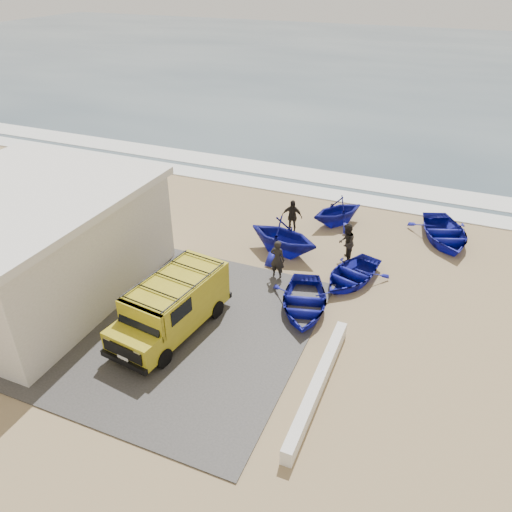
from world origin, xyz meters
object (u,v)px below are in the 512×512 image
(parapet, at_px, (318,384))
(boat_near_right, at_px, (351,274))
(boat_far_right, at_px, (445,233))
(boat_near_left, at_px, (304,302))
(boat_mid_left, at_px, (283,236))
(fisherman_back, at_px, (292,217))
(fisherman_middle, at_px, (346,243))
(boat_far_left, at_px, (338,211))
(fisherman_front, at_px, (277,259))
(building, at_px, (24,242))
(van, at_px, (173,304))

(parapet, relative_size, boat_near_right, 1.75)
(parapet, distance_m, boat_far_right, 12.14)
(boat_near_left, height_order, boat_far_right, boat_far_right)
(boat_mid_left, relative_size, fisherman_back, 1.98)
(boat_far_right, height_order, fisherman_middle, fisherman_middle)
(boat_mid_left, bearing_deg, boat_far_left, -8.55)
(boat_near_left, height_order, fisherman_front, fisherman_front)
(parapet, xyz_separation_m, boat_far_left, (-2.45, 11.51, 0.50))
(building, distance_m, boat_far_right, 18.81)
(fisherman_back, bearing_deg, boat_near_right, -46.54)
(parapet, xyz_separation_m, fisherman_back, (-4.30, 9.76, 0.60))
(building, bearing_deg, fisherman_middle, 32.32)
(fisherman_middle, bearing_deg, boat_near_right, 18.49)
(van, bearing_deg, fisherman_back, 88.45)
(parapet, bearing_deg, boat_mid_left, 117.50)
(parapet, bearing_deg, van, 171.18)
(boat_mid_left, bearing_deg, fisherman_front, -153.25)
(boat_near_left, distance_m, fisherman_back, 6.44)
(boat_near_left, xyz_separation_m, fisherman_front, (-1.78, 1.80, 0.51))
(van, xyz_separation_m, fisherman_front, (2.22, 4.78, -0.25))
(boat_mid_left, bearing_deg, parapet, -139.11)
(van, relative_size, fisherman_front, 2.91)
(building, bearing_deg, parapet, -4.58)
(fisherman_front, bearing_deg, building, 32.37)
(boat_near_left, distance_m, boat_far_left, 7.68)
(boat_near_left, height_order, boat_near_right, boat_near_left)
(boat_far_left, bearing_deg, van, -69.91)
(fisherman_front, distance_m, fisherman_middle, 3.42)
(fisherman_front, height_order, fisherman_middle, fisherman_middle)
(boat_far_right, height_order, fisherman_back, fisherman_back)
(boat_mid_left, distance_m, fisherman_middle, 2.86)
(boat_mid_left, xyz_separation_m, boat_far_left, (1.55, 3.84, -0.14))
(fisherman_back, bearing_deg, fisherman_middle, -33.50)
(boat_near_left, relative_size, fisherman_front, 2.08)
(building, height_order, van, building)
(boat_mid_left, relative_size, boat_far_right, 0.85)
(building, distance_m, van, 6.83)
(boat_near_left, bearing_deg, fisherman_front, 119.28)
(fisherman_front, relative_size, fisherman_back, 1.01)
(boat_mid_left, height_order, boat_far_left, boat_mid_left)
(boat_far_right, distance_m, fisherman_front, 8.82)
(parapet, xyz_separation_m, van, (-5.74, 0.89, 0.87))
(van, relative_size, boat_far_left, 1.75)
(van, bearing_deg, parapet, -1.13)
(van, relative_size, fisherman_back, 2.94)
(boat_near_left, xyz_separation_m, fisherman_back, (-2.56, 5.89, 0.50))
(building, xyz_separation_m, fisherman_front, (8.98, 4.67, -1.28))
(van, distance_m, fisherman_middle, 8.59)
(boat_near_left, distance_m, boat_near_right, 2.96)
(boat_near_left, bearing_deg, fisherman_middle, 67.11)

